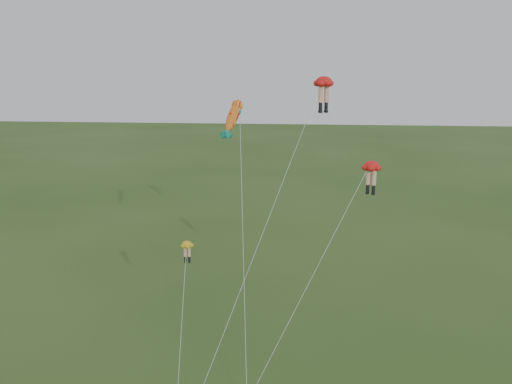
{
  "coord_description": "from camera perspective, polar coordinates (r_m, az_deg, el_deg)",
  "views": [
    {
      "loc": [
        4.52,
        -32.14,
        21.27
      ],
      "look_at": [
        1.15,
        6.0,
        12.09
      ],
      "focal_mm": 40.0,
      "sensor_mm": 36.0,
      "label": 1
    }
  ],
  "objects": [
    {
      "name": "legs_kite_red_high",
      "position": [
        42.4,
        6.65,
        10.28
      ],
      "size": [
        8.88,
        13.54,
        19.82
      ],
      "rotation": [
        0.0,
        0.0,
        0.46
      ],
      "color": "red",
      "rests_on": "ground"
    },
    {
      "name": "fish_kite",
      "position": [
        42.33,
        -2.27,
        7.49
      ],
      "size": [
        3.06,
        12.12,
        18.37
      ],
      "rotation": [
        0.82,
        0.0,
        -0.36
      ],
      "color": "yellow",
      "rests_on": "ground"
    },
    {
      "name": "legs_kite_red_mid",
      "position": [
        35.9,
        11.18,
        1.78
      ],
      "size": [
        8.49,
        5.59,
        14.96
      ],
      "rotation": [
        0.0,
        0.0,
        -0.44
      ],
      "color": "red",
      "rests_on": "ground"
    },
    {
      "name": "legs_kite_yellow",
      "position": [
        39.22,
        -6.97,
        -6.14
      ],
      "size": [
        1.02,
        6.95,
        8.96
      ],
      "rotation": [
        0.0,
        0.0,
        0.04
      ],
      "color": "gold",
      "rests_on": "ground"
    }
  ]
}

